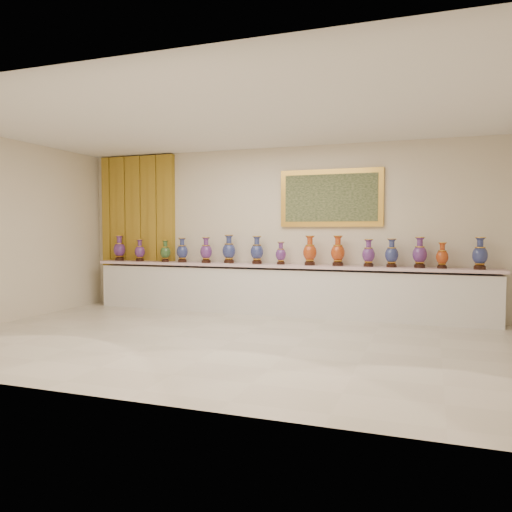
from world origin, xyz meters
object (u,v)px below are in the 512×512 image
at_px(counter, 280,290).
at_px(vase_0, 119,249).
at_px(vase_1, 140,251).
at_px(vase_2, 165,252).

distance_m(counter, vase_0, 3.44).
relative_size(vase_0, vase_1, 1.17).
distance_m(counter, vase_1, 2.94).
bearing_deg(vase_0, counter, -0.22).
distance_m(counter, vase_2, 2.38).
height_order(counter, vase_1, vase_1).
xyz_separation_m(vase_1, vase_2, (0.58, -0.03, -0.00)).
relative_size(vase_0, vase_2, 1.20).
bearing_deg(vase_2, vase_1, 177.09).
bearing_deg(vase_1, counter, 0.51).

